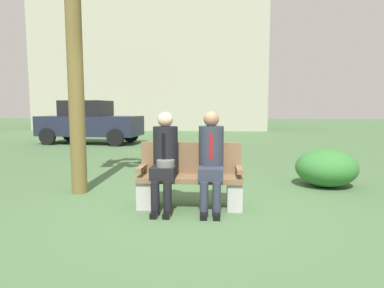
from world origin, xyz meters
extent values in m
plane|color=#46673F|center=(0.00, 0.00, 0.00)|extent=(80.00, 80.00, 0.00)
cube|color=brown|center=(-0.03, 0.22, 0.42)|extent=(1.43, 0.44, 0.07)
cube|color=brown|center=(-0.03, 0.41, 0.68)|extent=(1.43, 0.06, 0.45)
cube|color=brown|center=(-0.70, 0.22, 0.55)|extent=(0.08, 0.44, 0.06)
cube|color=brown|center=(0.64, 0.22, 0.55)|extent=(0.08, 0.44, 0.06)
cube|color=#B5B5B5|center=(-0.64, 0.22, 0.19)|extent=(0.20, 0.37, 0.38)
cube|color=#B5B5B5|center=(0.58, 0.22, 0.19)|extent=(0.20, 0.37, 0.38)
cube|color=black|center=(-0.37, 0.05, 0.53)|extent=(0.32, 0.38, 0.16)
cylinder|color=black|center=(-0.45, -0.14, 0.23)|extent=(0.11, 0.11, 0.45)
cylinder|color=black|center=(-0.29, -0.14, 0.23)|extent=(0.11, 0.11, 0.45)
cube|color=black|center=(-0.45, -0.20, 0.04)|extent=(0.09, 0.22, 0.07)
cube|color=black|center=(-0.29, -0.20, 0.04)|extent=(0.09, 0.22, 0.07)
cylinder|color=black|center=(-0.37, 0.24, 0.86)|extent=(0.34, 0.34, 0.55)
cube|color=black|center=(-0.37, 0.08, 0.88)|extent=(0.05, 0.01, 0.35)
sphere|color=beige|center=(-0.37, 0.24, 1.22)|extent=(0.21, 0.21, 0.21)
cylinder|color=slate|center=(-0.34, 0.04, 0.66)|extent=(0.24, 0.24, 0.09)
cube|color=#2D3342|center=(0.26, 0.05, 0.53)|extent=(0.32, 0.38, 0.16)
cylinder|color=#2D3342|center=(0.18, -0.14, 0.23)|extent=(0.11, 0.11, 0.45)
cylinder|color=#2D3342|center=(0.34, -0.14, 0.23)|extent=(0.11, 0.11, 0.45)
cube|color=black|center=(0.18, -0.20, 0.04)|extent=(0.09, 0.22, 0.07)
cube|color=black|center=(0.34, -0.20, 0.04)|extent=(0.09, 0.22, 0.07)
cylinder|color=#2D3342|center=(0.26, 0.24, 0.86)|extent=(0.34, 0.34, 0.56)
cube|color=maroon|center=(0.26, 0.08, 0.88)|extent=(0.05, 0.01, 0.36)
sphere|color=#9E7556|center=(0.26, 0.24, 1.23)|extent=(0.21, 0.21, 0.21)
cylinder|color=brown|center=(-1.90, 0.91, 2.14)|extent=(0.25, 0.25, 4.27)
ellipsoid|color=#337432|center=(2.28, 1.66, 0.33)|extent=(1.07, 0.98, 0.67)
cube|color=#1E2338|center=(-4.62, 8.30, 0.70)|extent=(4.04, 1.94, 0.76)
cube|color=black|center=(-4.77, 8.32, 1.38)|extent=(1.83, 1.52, 0.60)
cylinder|color=black|center=(-3.18, 8.94, 0.32)|extent=(0.65, 0.20, 0.64)
cylinder|color=black|center=(-3.34, 7.39, 0.32)|extent=(0.65, 0.20, 0.64)
cylinder|color=black|center=(-5.90, 9.22, 0.32)|extent=(0.65, 0.20, 0.64)
cylinder|color=black|center=(-6.05, 7.66, 0.32)|extent=(0.65, 0.20, 0.64)
cube|color=#AEAC99|center=(-4.02, 18.88, 4.80)|extent=(14.83, 6.35, 9.60)
camera|label=1|loc=(0.33, -4.18, 1.38)|focal=30.51mm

